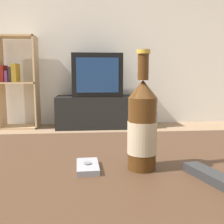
% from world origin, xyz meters
% --- Properties ---
extents(back_wall, '(8.00, 0.05, 2.60)m').
position_xyz_m(back_wall, '(0.00, 3.02, 1.30)').
color(back_wall, silver).
rests_on(back_wall, ground_plane).
extents(coffee_table, '(1.09, 0.86, 0.46)m').
position_xyz_m(coffee_table, '(0.00, 0.00, 0.40)').
color(coffee_table, '#422B1C').
rests_on(coffee_table, ground_plane).
extents(tv_stand, '(1.04, 0.41, 0.41)m').
position_xyz_m(tv_stand, '(0.04, 2.74, 0.20)').
color(tv_stand, black).
rests_on(tv_stand, ground_plane).
extents(television, '(0.62, 0.39, 0.53)m').
position_xyz_m(television, '(0.04, 2.74, 0.67)').
color(television, black).
rests_on(television, tv_stand).
extents(bookshelf, '(0.46, 0.30, 1.15)m').
position_xyz_m(bookshelf, '(-0.97, 2.81, 0.60)').
color(bookshelf, tan).
rests_on(bookshelf, ground_plane).
extents(beer_bottle, '(0.07, 0.07, 0.29)m').
position_xyz_m(beer_bottle, '(0.08, 0.02, 0.56)').
color(beer_bottle, '#47280F').
rests_on(beer_bottle, coffee_table).
extents(cell_phone, '(0.06, 0.10, 0.02)m').
position_xyz_m(cell_phone, '(-0.06, 0.02, 0.46)').
color(cell_phone, gray).
rests_on(cell_phone, coffee_table).
extents(remote_control, '(0.09, 0.17, 0.02)m').
position_xyz_m(remote_control, '(0.22, -0.08, 0.47)').
color(remote_control, '#282828').
rests_on(remote_control, coffee_table).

